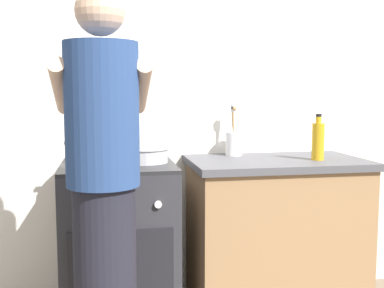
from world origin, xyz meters
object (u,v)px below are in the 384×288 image
object	(u,v)px
pot	(91,152)
mixing_bowl	(144,154)
stove_range	(119,245)
utensil_crock	(234,140)
oil_bottle	(318,141)
person	(104,195)

from	to	relation	value
pot	mixing_bowl	size ratio (longest dim) A/B	1.01
stove_range	utensil_crock	world-z (taller)	utensil_crock
utensil_crock	pot	bearing A→B (deg)	-169.68
oil_bottle	utensil_crock	bearing A→B (deg)	146.17
oil_bottle	stove_range	bearing A→B (deg)	176.06
mixing_bowl	oil_bottle	world-z (taller)	oil_bottle
stove_range	mixing_bowl	size ratio (longest dim) A/B	3.21
oil_bottle	mixing_bowl	bearing A→B (deg)	174.54
mixing_bowl	person	xyz separation A→B (m)	(-0.22, -0.61, -0.09)
mixing_bowl	utensil_crock	xyz separation A→B (m)	(0.56, 0.18, 0.05)
pot	stove_range	bearing A→B (deg)	-18.62
person	pot	bearing A→B (deg)	95.53
stove_range	person	world-z (taller)	person
person	utensil_crock	bearing A→B (deg)	45.78
oil_bottle	pot	bearing A→B (deg)	174.35
stove_range	mixing_bowl	bearing A→B (deg)	6.62
stove_range	pot	world-z (taller)	pot
stove_range	mixing_bowl	xyz separation A→B (m)	(0.14, 0.02, 0.50)
stove_range	oil_bottle	distance (m)	1.25
pot	utensil_crock	distance (m)	0.85
stove_range	pot	bearing A→B (deg)	161.38
stove_range	person	xyz separation A→B (m)	(-0.08, -0.60, 0.41)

